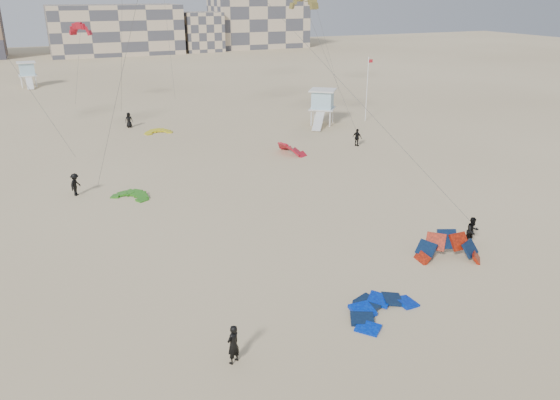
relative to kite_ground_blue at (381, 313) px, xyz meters
name	(u,v)px	position (x,y,z in m)	size (l,w,h in m)	color
ground	(293,333)	(-4.80, 0.17, 0.00)	(320.00, 320.00, 0.00)	beige
kite_ground_blue	(381,313)	(0.00, 0.00, 0.00)	(3.86, 4.02, 0.70)	#003BD7
kite_ground_orange	(448,259)	(7.04, 3.43, 0.00)	(3.93, 2.96, 2.59)	red
kite_ground_green	(131,197)	(-8.87, 21.85, 0.00)	(2.83, 2.98, 0.61)	#388C1D
kite_ground_red_far	(291,153)	(7.92, 28.20, 0.00)	(3.44, 3.11, 1.84)	red
kite_ground_yellow	(158,133)	(-2.58, 41.88, 0.00)	(2.82, 2.95, 0.57)	yellow
kitesurfer_main	(233,344)	(-8.11, -0.75, 0.93)	(0.68, 0.45, 1.86)	black
kitesurfer_b	(472,231)	(9.70, 4.44, 0.94)	(0.91, 0.71, 1.88)	black
kitesurfer_c	(75,185)	(-12.77, 24.05, 0.91)	(1.18, 0.68, 1.82)	black
kitesurfer_d	(357,138)	(15.35, 27.92, 0.92)	(1.07, 0.45, 1.83)	black
kitesurfer_e	(129,120)	(-5.18, 45.94, 0.90)	(0.88, 0.57, 1.80)	black
kitesurfer_f	(323,96)	(23.44, 50.91, 0.90)	(1.67, 0.53, 1.80)	black
kite_fly_olive	(303,3)	(11.91, 34.16, 14.08)	(6.19, 7.60, 14.27)	olive
kite_fly_red	(80,30)	(-8.33, 59.95, 10.36)	(4.41, 4.42, 10.56)	red
lifeguard_tower_near	(323,107)	(16.70, 38.35, 2.08)	(4.17, 6.32, 4.20)	white
lifeguard_tower_far	(28,74)	(-15.99, 83.05, 2.03)	(3.05, 5.67, 4.10)	white
flagpole	(367,88)	(22.55, 37.86, 4.09)	(0.63, 0.10, 7.78)	white
condo_mid	(115,30)	(5.20, 130.17, 6.00)	(32.00, 16.00, 12.00)	#CAB394
condo_east	(259,18)	(45.20, 132.17, 8.00)	(26.00, 14.00, 16.00)	#CAB394
condo_fill_right	(201,32)	(27.20, 128.17, 5.00)	(10.00, 10.00, 10.00)	#CAB394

